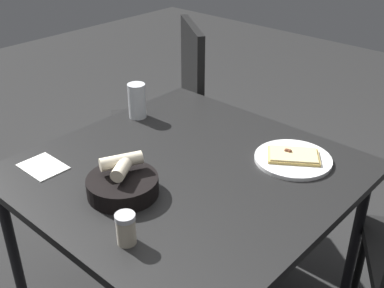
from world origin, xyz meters
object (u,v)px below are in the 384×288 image
Objects in this scene: chair_spare at (172,107)px; beer_glass at (137,103)px; bread_basket at (122,183)px; pepper_shaker at (126,230)px; pizza_plate at (293,158)px; dining_table at (186,182)px.

beer_glass is at bearing 117.28° from chair_spare.
bread_basket is 0.56m from beer_glass.
bread_basket is 0.24m from pepper_shaker.
chair_spare reaches higher than pizza_plate.
chair_spare is (0.22, -0.42, -0.23)m from beer_glass.
pizza_plate is at bearing -118.67° from bread_basket.
beer_glass is at bearing -44.13° from pepper_shaker.
dining_table is 3.83× the size of pizza_plate.
pizza_plate is 1.86× the size of beer_glass.
bread_basket is 1.05m from chair_spare.
chair_spare reaches higher than pepper_shaker.
beer_glass is at bearing -20.88° from dining_table.
pizza_plate is at bearing -98.63° from pepper_shaker.
beer_glass reaches higher than pepper_shaker.
bread_basket is at bearing 125.94° from chair_spare.
dining_table is at bearing -70.02° from pepper_shaker.
pizza_plate is (-0.25, -0.29, 0.07)m from dining_table.
chair_spare reaches higher than beer_glass.
pepper_shaker is at bearing 128.98° from chair_spare.
beer_glass is (0.39, -0.41, 0.03)m from bread_basket.
chair_spare reaches higher than dining_table.
dining_table is 4.61× the size of bread_basket.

